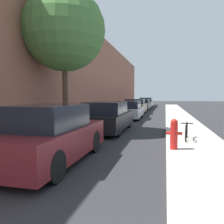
% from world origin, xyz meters
% --- Properties ---
extents(ground_plane, '(120.00, 120.00, 0.00)m').
position_xyz_m(ground_plane, '(0.00, 16.00, 0.00)').
color(ground_plane, '#28282B').
extents(sidewalk_left, '(2.00, 52.00, 0.12)m').
position_xyz_m(sidewalk_left, '(-2.90, 16.00, 0.06)').
color(sidewalk_left, '#ADA89E').
rests_on(sidewalk_left, ground).
extents(sidewalk_right, '(2.00, 52.00, 0.12)m').
position_xyz_m(sidewalk_right, '(2.90, 16.00, 0.06)').
color(sidewalk_right, '#ADA89E').
rests_on(sidewalk_right, ground).
extents(building_facade_left, '(0.70, 52.00, 7.20)m').
position_xyz_m(building_facade_left, '(-4.25, 16.00, 3.60)').
color(building_facade_left, '#9E604C').
rests_on(building_facade_left, ground).
extents(parked_car_maroon, '(1.71, 3.96, 1.48)m').
position_xyz_m(parked_car_maroon, '(-0.99, 5.06, 0.70)').
color(parked_car_maroon, black).
rests_on(parked_car_maroon, ground).
extents(parked_car_black, '(1.88, 4.43, 1.42)m').
position_xyz_m(parked_car_black, '(-0.89, 10.29, 0.67)').
color(parked_car_black, black).
rests_on(parked_car_black, ground).
extents(parked_car_silver, '(1.89, 4.05, 1.33)m').
position_xyz_m(parked_car_silver, '(-0.80, 16.31, 0.64)').
color(parked_car_silver, black).
rests_on(parked_car_silver, ground).
extents(parked_car_champagne, '(1.92, 3.99, 1.40)m').
position_xyz_m(parked_car_champagne, '(-0.97, 21.41, 0.68)').
color(parked_car_champagne, black).
rests_on(parked_car_champagne, ground).
extents(parked_car_grey, '(1.86, 4.48, 1.32)m').
position_xyz_m(parked_car_grey, '(-0.93, 27.39, 0.64)').
color(parked_car_grey, black).
rests_on(parked_car_grey, ground).
extents(parked_car_white, '(1.85, 4.39, 1.44)m').
position_xyz_m(parked_car_white, '(-0.92, 33.01, 0.69)').
color(parked_car_white, black).
rests_on(parked_car_white, ground).
extents(street_tree_near, '(3.67, 3.67, 6.35)m').
position_xyz_m(street_tree_near, '(-2.60, 9.39, 4.63)').
color(street_tree_near, '#4C3A2B').
rests_on(street_tree_near, sidewalk_left).
extents(fire_hydrant, '(0.47, 0.21, 0.91)m').
position_xyz_m(fire_hydrant, '(2.12, 6.77, 0.59)').
color(fire_hydrant, red).
rests_on(fire_hydrant, sidewalk_right).
extents(bicycle, '(0.44, 1.47, 0.60)m').
position_xyz_m(bicycle, '(2.62, 8.44, 0.43)').
color(bicycle, black).
rests_on(bicycle, sidewalk_right).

